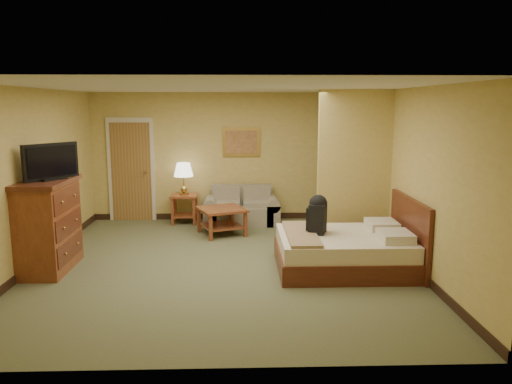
{
  "coord_description": "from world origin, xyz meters",
  "views": [
    {
      "loc": [
        0.27,
        -7.18,
        2.36
      ],
      "look_at": [
        0.52,
        0.6,
        0.99
      ],
      "focal_mm": 35.0,
      "sensor_mm": 36.0,
      "label": 1
    }
  ],
  "objects_px": {
    "loveseat": "(242,211)",
    "coffee_table": "(222,216)",
    "bed": "(348,250)",
    "dresser": "(48,225)"
  },
  "relations": [
    {
      "from": "loveseat",
      "to": "coffee_table",
      "type": "bearing_deg",
      "value": -113.59
    },
    {
      "from": "coffee_table",
      "to": "bed",
      "type": "distance_m",
      "value": 2.75
    },
    {
      "from": "loveseat",
      "to": "dresser",
      "type": "distance_m",
      "value": 3.92
    },
    {
      "from": "coffee_table",
      "to": "loveseat",
      "type": "bearing_deg",
      "value": 66.41
    },
    {
      "from": "loveseat",
      "to": "dresser",
      "type": "xyz_separation_m",
      "value": [
        -2.77,
        -2.74,
        0.42
      ]
    },
    {
      "from": "coffee_table",
      "to": "dresser",
      "type": "xyz_separation_m",
      "value": [
        -2.4,
        -1.9,
        0.31
      ]
    },
    {
      "from": "loveseat",
      "to": "coffee_table",
      "type": "distance_m",
      "value": 0.93
    },
    {
      "from": "coffee_table",
      "to": "dresser",
      "type": "height_order",
      "value": "dresser"
    },
    {
      "from": "loveseat",
      "to": "dresser",
      "type": "height_order",
      "value": "dresser"
    },
    {
      "from": "coffee_table",
      "to": "bed",
      "type": "bearing_deg",
      "value": -46.37
    }
  ]
}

